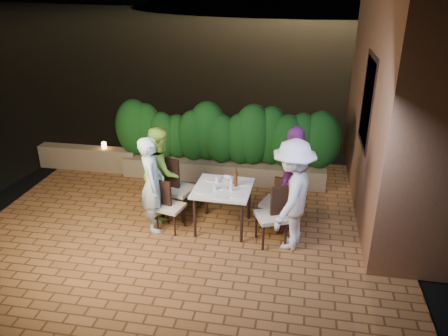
% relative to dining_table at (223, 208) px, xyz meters
% --- Properties ---
extents(ground, '(400.00, 400.00, 0.00)m').
position_rel_dining_table_xyz_m(ground, '(-0.55, -0.40, -0.40)').
color(ground, black).
rests_on(ground, ground).
extents(terrace_floor, '(7.00, 6.00, 0.15)m').
position_rel_dining_table_xyz_m(terrace_floor, '(-0.55, 0.10, -0.45)').
color(terrace_floor, brown).
rests_on(terrace_floor, ground).
extents(building_wall, '(1.60, 5.00, 5.00)m').
position_rel_dining_table_xyz_m(building_wall, '(3.05, 1.60, 2.12)').
color(building_wall, brown).
rests_on(building_wall, ground).
extents(window_pane, '(0.08, 1.00, 1.40)m').
position_rel_dining_table_xyz_m(window_pane, '(2.27, 1.10, 1.62)').
color(window_pane, black).
rests_on(window_pane, building_wall).
extents(window_frame, '(0.06, 1.15, 1.55)m').
position_rel_dining_table_xyz_m(window_frame, '(2.26, 1.10, 1.62)').
color(window_frame, black).
rests_on(window_frame, building_wall).
extents(planter, '(4.20, 0.55, 0.40)m').
position_rel_dining_table_xyz_m(planter, '(-0.35, 1.90, -0.17)').
color(planter, '#7A6B4E').
rests_on(planter, ground).
extents(hedge, '(4.00, 0.70, 1.10)m').
position_rel_dining_table_xyz_m(hedge, '(-0.35, 1.90, 0.57)').
color(hedge, '#113F12').
rests_on(hedge, planter).
extents(parapet, '(2.20, 0.30, 0.50)m').
position_rel_dining_table_xyz_m(parapet, '(-3.35, 1.90, -0.12)').
color(parapet, '#7A6B4E').
rests_on(parapet, ground).
extents(hill, '(52.00, 40.00, 22.00)m').
position_rel_dining_table_xyz_m(hill, '(1.45, 59.60, -4.38)').
color(hill, black).
rests_on(hill, ground).
extents(dining_table, '(0.95, 0.95, 0.75)m').
position_rel_dining_table_xyz_m(dining_table, '(0.00, 0.00, 0.00)').
color(dining_table, white).
rests_on(dining_table, ground).
extents(plate_nw, '(0.24, 0.24, 0.01)m').
position_rel_dining_table_xyz_m(plate_nw, '(-0.28, -0.20, 0.38)').
color(plate_nw, white).
rests_on(plate_nw, dining_table).
extents(plate_sw, '(0.21, 0.21, 0.01)m').
position_rel_dining_table_xyz_m(plate_sw, '(-0.25, 0.25, 0.38)').
color(plate_sw, white).
rests_on(plate_sw, dining_table).
extents(plate_ne, '(0.22, 0.22, 0.01)m').
position_rel_dining_table_xyz_m(plate_ne, '(0.25, -0.26, 0.38)').
color(plate_ne, white).
rests_on(plate_ne, dining_table).
extents(plate_se, '(0.24, 0.24, 0.01)m').
position_rel_dining_table_xyz_m(plate_se, '(0.30, 0.22, 0.38)').
color(plate_se, white).
rests_on(plate_se, dining_table).
extents(plate_centre, '(0.21, 0.21, 0.01)m').
position_rel_dining_table_xyz_m(plate_centre, '(-0.02, -0.00, 0.38)').
color(plate_centre, white).
rests_on(plate_centre, dining_table).
extents(plate_front, '(0.23, 0.23, 0.01)m').
position_rel_dining_table_xyz_m(plate_front, '(0.03, -0.34, 0.38)').
color(plate_front, white).
rests_on(plate_front, dining_table).
extents(glass_nw, '(0.06, 0.06, 0.10)m').
position_rel_dining_table_xyz_m(glass_nw, '(-0.11, -0.12, 0.42)').
color(glass_nw, silver).
rests_on(glass_nw, dining_table).
extents(glass_sw, '(0.06, 0.06, 0.11)m').
position_rel_dining_table_xyz_m(glass_sw, '(-0.13, 0.16, 0.43)').
color(glass_sw, silver).
rests_on(glass_sw, dining_table).
extents(glass_ne, '(0.06, 0.06, 0.10)m').
position_rel_dining_table_xyz_m(glass_ne, '(0.15, -0.10, 0.42)').
color(glass_ne, silver).
rests_on(glass_ne, dining_table).
extents(glass_se, '(0.06, 0.06, 0.11)m').
position_rel_dining_table_xyz_m(glass_se, '(0.12, 0.15, 0.43)').
color(glass_se, silver).
rests_on(glass_se, dining_table).
extents(beer_bottle, '(0.06, 0.06, 0.32)m').
position_rel_dining_table_xyz_m(beer_bottle, '(0.20, 0.08, 0.54)').
color(beer_bottle, '#50240D').
rests_on(beer_bottle, dining_table).
extents(bowl, '(0.20, 0.20, 0.04)m').
position_rel_dining_table_xyz_m(bowl, '(-0.00, 0.31, 0.40)').
color(bowl, white).
rests_on(bowl, dining_table).
extents(chair_left_front, '(0.49, 0.49, 0.87)m').
position_rel_dining_table_xyz_m(chair_left_front, '(-0.84, -0.21, 0.06)').
color(chair_left_front, black).
rests_on(chair_left_front, ground).
extents(chair_left_back, '(0.61, 0.61, 1.05)m').
position_rel_dining_table_xyz_m(chair_left_back, '(-0.84, 0.27, 0.15)').
color(chair_left_back, black).
rests_on(chair_left_back, ground).
extents(chair_right_front, '(0.59, 0.59, 0.97)m').
position_rel_dining_table_xyz_m(chair_right_front, '(0.83, -0.31, 0.11)').
color(chair_right_front, black).
rests_on(chair_right_front, ground).
extents(chair_right_back, '(0.53, 0.53, 0.91)m').
position_rel_dining_table_xyz_m(chair_right_back, '(0.85, 0.20, 0.08)').
color(chair_right_back, black).
rests_on(chair_right_back, ground).
extents(diner_blue, '(0.56, 0.69, 1.62)m').
position_rel_dining_table_xyz_m(diner_blue, '(-1.12, -0.22, 0.44)').
color(diner_blue, silver).
rests_on(diner_blue, ground).
extents(diner_green, '(0.82, 0.93, 1.62)m').
position_rel_dining_table_xyz_m(diner_green, '(-1.14, 0.30, 0.43)').
color(diner_green, '#97D241').
rests_on(diner_green, ground).
extents(diner_white, '(0.93, 1.27, 1.76)m').
position_rel_dining_table_xyz_m(diner_white, '(1.13, -0.33, 0.50)').
color(diner_white, silver).
rests_on(diner_white, ground).
extents(diner_purple, '(0.75, 1.12, 1.77)m').
position_rel_dining_table_xyz_m(diner_purple, '(1.13, 0.28, 0.51)').
color(diner_purple, '#732673').
rests_on(diner_purple, ground).
extents(parapet_lamp, '(0.10, 0.10, 0.14)m').
position_rel_dining_table_xyz_m(parapet_lamp, '(-2.96, 1.90, 0.20)').
color(parapet_lamp, orange).
rests_on(parapet_lamp, parapet).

